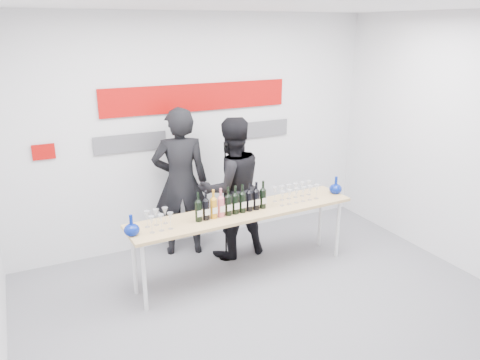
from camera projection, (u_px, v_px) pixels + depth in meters
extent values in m
plane|color=slate|center=(271.00, 308.00, 4.91)|extent=(5.00, 5.00, 0.00)
cube|color=silver|center=(198.00, 131.00, 6.15)|extent=(5.00, 0.04, 3.00)
cube|color=#A70907|center=(198.00, 97.00, 5.98)|extent=(2.50, 0.02, 0.35)
cube|color=#59595E|center=(131.00, 143.00, 5.76)|extent=(0.90, 0.02, 0.22)
cube|color=#59595E|center=(259.00, 129.00, 6.51)|extent=(0.90, 0.02, 0.22)
cube|color=#A70907|center=(44.00, 152.00, 5.35)|extent=(0.25, 0.02, 0.18)
cube|color=tan|center=(244.00, 212.00, 5.36)|extent=(2.72, 0.65, 0.04)
cylinder|color=silver|center=(144.00, 277.00, 4.76)|extent=(0.04, 0.04, 0.77)
cylinder|color=silver|center=(338.00, 229.00, 5.90)|extent=(0.04, 0.04, 0.77)
cylinder|color=silver|center=(134.00, 262.00, 5.06)|extent=(0.04, 0.04, 0.77)
cylinder|color=silver|center=(320.00, 219.00, 6.20)|extent=(0.04, 0.04, 0.77)
imported|color=black|center=(181.00, 182.00, 5.86)|extent=(0.79, 0.63, 1.91)
imported|color=black|center=(231.00, 188.00, 5.83)|extent=(0.88, 0.69, 1.79)
cylinder|color=black|center=(226.00, 257.00, 5.97)|extent=(0.18, 0.18, 0.02)
cylinder|color=black|center=(226.00, 204.00, 5.75)|extent=(0.02, 0.02, 1.47)
sphere|color=black|center=(226.00, 145.00, 5.48)|extent=(0.05, 0.05, 0.05)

